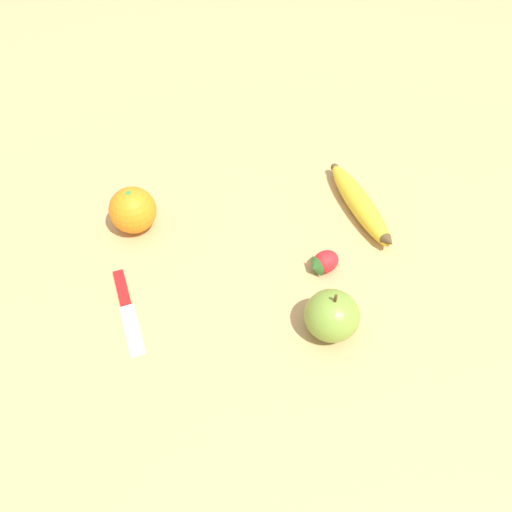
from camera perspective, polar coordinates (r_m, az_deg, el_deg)
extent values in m
plane|color=tan|center=(0.83, 0.50, -0.73)|extent=(3.00, 3.00, 0.00)
ellipsoid|color=yellow|center=(0.92, 11.77, 5.89)|extent=(0.20, 0.16, 0.04)
cone|color=brown|center=(0.85, 14.95, 1.60)|extent=(0.04, 0.03, 0.03)
sphere|color=brown|center=(0.99, 8.98, 9.97)|extent=(0.02, 0.02, 0.02)
sphere|color=orange|center=(0.88, -13.90, 5.11)|extent=(0.08, 0.08, 0.08)
cylinder|color=#3D8438|center=(0.86, -14.37, 6.94)|extent=(0.01, 0.01, 0.00)
ellipsoid|color=red|center=(0.82, 7.95, -0.64)|extent=(0.06, 0.06, 0.04)
cone|color=#3D8438|center=(0.81, 6.74, -1.29)|extent=(0.03, 0.03, 0.03)
ellipsoid|color=olive|center=(0.73, 8.67, -6.75)|extent=(0.08, 0.08, 0.07)
cylinder|color=#4C3319|center=(0.70, 9.07, -4.82)|extent=(0.00, 0.00, 0.01)
cube|color=silver|center=(0.77, -13.99, -8.14)|extent=(0.09, 0.07, 0.00)
cube|color=red|center=(0.82, -15.09, -3.45)|extent=(0.07, 0.06, 0.01)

